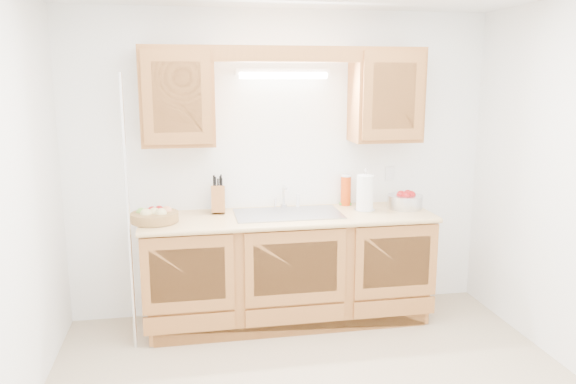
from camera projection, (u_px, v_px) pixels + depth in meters
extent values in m
cube|color=white|center=(282.00, 165.00, 4.67)|extent=(3.50, 0.02, 2.50)
cube|color=white|center=(442.00, 308.00, 1.78)|extent=(3.50, 0.02, 2.50)
cube|color=#A76431|center=(288.00, 269.00, 4.55)|extent=(2.20, 0.60, 0.86)
cube|color=tan|center=(289.00, 217.00, 4.44)|extent=(2.30, 0.63, 0.04)
cube|color=#A76431|center=(177.00, 97.00, 4.25)|extent=(0.55, 0.33, 0.75)
cube|color=#A76431|center=(386.00, 95.00, 4.54)|extent=(0.55, 0.33, 0.75)
cube|color=#A76431|center=(288.00, 54.00, 4.19)|extent=(2.20, 0.05, 0.12)
cylinder|color=white|center=(284.00, 76.00, 4.43)|extent=(0.70, 0.05, 0.05)
cube|color=white|center=(283.00, 72.00, 4.45)|extent=(0.76, 0.06, 0.05)
cube|color=#9E9EA3|center=(288.00, 214.00, 4.46)|extent=(0.84, 0.46, 0.01)
cube|color=#9E9EA3|center=(262.00, 225.00, 4.44)|extent=(0.39, 0.40, 0.16)
cube|color=#9E9EA3|center=(314.00, 223.00, 4.51)|extent=(0.39, 0.40, 0.16)
cylinder|color=silver|center=(284.00, 206.00, 4.65)|extent=(0.06, 0.06, 0.04)
cylinder|color=silver|center=(284.00, 197.00, 4.63)|extent=(0.02, 0.02, 0.16)
cylinder|color=silver|center=(285.00, 187.00, 4.56)|extent=(0.02, 0.12, 0.02)
cylinder|color=white|center=(298.00, 201.00, 4.66)|extent=(0.03, 0.03, 0.12)
cylinder|color=silver|center=(128.00, 217.00, 3.96)|extent=(0.03, 0.03, 2.00)
cube|color=white|center=(390.00, 174.00, 4.85)|extent=(0.08, 0.01, 0.12)
cylinder|color=#AF8546|center=(155.00, 217.00, 4.21)|extent=(0.39, 0.39, 0.07)
sphere|color=#D8C67F|center=(146.00, 214.00, 4.15)|extent=(0.09, 0.09, 0.09)
sphere|color=#D8C67F|center=(161.00, 214.00, 4.16)|extent=(0.09, 0.09, 0.09)
sphere|color=tan|center=(167.00, 211.00, 4.26)|extent=(0.08, 0.08, 0.08)
sphere|color=#A01214|center=(152.00, 211.00, 4.26)|extent=(0.08, 0.08, 0.08)
sphere|color=#72A53F|center=(141.00, 213.00, 4.21)|extent=(0.08, 0.08, 0.08)
sphere|color=#D8C67F|center=(154.00, 213.00, 4.19)|extent=(0.09, 0.09, 0.09)
sphere|color=#A01214|center=(159.00, 210.00, 4.29)|extent=(0.07, 0.07, 0.07)
cube|color=#A76431|center=(218.00, 199.00, 4.50)|extent=(0.12, 0.19, 0.24)
cylinder|color=black|center=(214.00, 185.00, 4.45)|extent=(0.02, 0.04, 0.09)
cylinder|color=black|center=(218.00, 184.00, 4.45)|extent=(0.02, 0.04, 0.09)
cylinder|color=black|center=(222.00, 183.00, 4.46)|extent=(0.02, 0.04, 0.09)
cylinder|color=black|center=(215.00, 182.00, 4.48)|extent=(0.02, 0.04, 0.09)
cylinder|color=black|center=(220.00, 182.00, 4.49)|extent=(0.02, 0.04, 0.09)
cylinder|color=black|center=(214.00, 181.00, 4.51)|extent=(0.02, 0.04, 0.09)
cylinder|color=black|center=(221.00, 180.00, 4.52)|extent=(0.02, 0.04, 0.09)
cylinder|color=#D0400B|center=(346.00, 191.00, 4.75)|extent=(0.09, 0.09, 0.25)
cylinder|color=white|center=(346.00, 176.00, 4.72)|extent=(0.09, 0.09, 0.01)
imported|color=#2263AD|center=(218.00, 200.00, 4.54)|extent=(0.10, 0.11, 0.19)
cube|color=#CC333F|center=(345.00, 205.00, 4.78)|extent=(0.11, 0.08, 0.01)
cube|color=green|center=(345.00, 204.00, 4.78)|extent=(0.11, 0.08, 0.02)
cylinder|color=silver|center=(365.00, 210.00, 4.57)|extent=(0.17, 0.17, 0.01)
cylinder|color=silver|center=(365.00, 191.00, 4.54)|extent=(0.02, 0.02, 0.34)
cylinder|color=white|center=(365.00, 192.00, 4.54)|extent=(0.17, 0.17, 0.28)
sphere|color=silver|center=(366.00, 170.00, 4.51)|extent=(0.02, 0.02, 0.02)
cylinder|color=silver|center=(405.00, 202.00, 4.65)|extent=(0.32, 0.32, 0.11)
sphere|color=#A01214|center=(401.00, 195.00, 4.64)|extent=(0.08, 0.08, 0.08)
sphere|color=#A01214|center=(408.00, 194.00, 4.67)|extent=(0.08, 0.08, 0.08)
sphere|color=#A01214|center=(407.00, 196.00, 4.61)|extent=(0.08, 0.08, 0.08)
sphere|color=#A01214|center=(411.00, 195.00, 4.63)|extent=(0.08, 0.08, 0.08)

